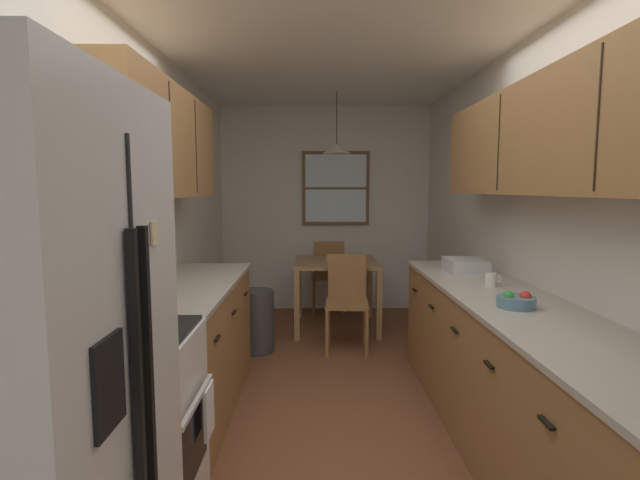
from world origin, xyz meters
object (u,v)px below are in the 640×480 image
dining_table (336,271)px  refrigerator (11,423)px  stove_range (119,435)px  trash_bin (255,321)px  mug_by_coffeemaker (491,279)px  storage_canister (155,289)px  fruit_bowl (516,301)px  microwave_over_range (78,164)px  dining_chair_far (328,273)px  table_serving_bowl (335,259)px  dish_rack (465,265)px  dining_chair_near (347,297)px

dining_table → refrigerator: bearing=-105.2°
stove_range → trash_bin: (0.29, 2.42, -0.18)m
refrigerator → mug_by_coffeemaker: size_ratio=16.83×
refrigerator → trash_bin: bearing=85.3°
storage_canister → fruit_bowl: storage_canister is taller
microwave_over_range → dining_chair_far: 4.13m
stove_range → table_serving_bowl: bearing=71.1°
refrigerator → table_serving_bowl: (1.04, 3.88, -0.13)m
storage_canister → fruit_bowl: (1.94, -0.03, -0.06)m
storage_canister → table_serving_bowl: bearing=67.4°
fruit_bowl → dish_rack: size_ratio=0.59×
dining_table → trash_bin: 1.14m
stove_range → dining_table: size_ratio=1.24×
stove_range → trash_bin: stove_range is taller
mug_by_coffeemaker → table_serving_bowl: mug_by_coffeemaker is taller
mug_by_coffeemaker → stove_range: bearing=-151.8°
stove_range → dish_rack: 2.62m
storage_canister → mug_by_coffeemaker: storage_canister is taller
dining_chair_far → mug_by_coffeemaker: size_ratio=8.32×
microwave_over_range → mug_by_coffeemaker: bearing=26.9°
dining_chair_far → fruit_bowl: 3.44m
storage_canister → fruit_bowl: 1.94m
refrigerator → storage_canister: refrigerator is taller
dining_table → table_serving_bowl: size_ratio=4.69×
dish_rack → fruit_bowl: bearing=-93.8°
dining_table → dining_chair_near: dining_chair_near is taller
mug_by_coffeemaker → microwave_over_range: bearing=-153.1°
stove_range → microwave_over_range: size_ratio=1.77×
dining_table → dish_rack: (0.91, -1.55, 0.31)m
microwave_over_range → trash_bin: 2.80m
trash_bin → dining_chair_far: bearing=62.1°
dining_table → microwave_over_range: bearing=-110.9°
fruit_bowl → dish_rack: (0.07, 1.09, 0.01)m
storage_canister → stove_range: bearing=-89.4°
stove_range → dining_table: 3.34m
dining_chair_near → table_serving_bowl: 0.70m
stove_range → trash_bin: size_ratio=1.89×
refrigerator → dining_chair_far: bearing=77.7°
dish_rack → table_serving_bowl: bearing=121.5°
dish_rack → refrigerator: bearing=-129.9°
microwave_over_range → fruit_bowl: (2.05, 0.51, -0.70)m
stove_range → microwave_over_range: 1.17m
dining_chair_far → dish_rack: (0.98, -2.20, 0.45)m
stove_range → table_serving_bowl: (1.07, 3.13, 0.31)m
storage_canister → dish_rack: size_ratio=0.58×
dining_chair_far → mug_by_coffeemaker: mug_by_coffeemaker is taller
trash_bin → dish_rack: size_ratio=1.71×
table_serving_bowl → dining_chair_near: bearing=-81.8°
table_serving_bowl → dining_chair_far: bearing=94.0°
dining_table → fruit_bowl: (0.84, -2.64, 0.30)m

